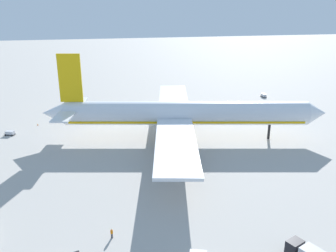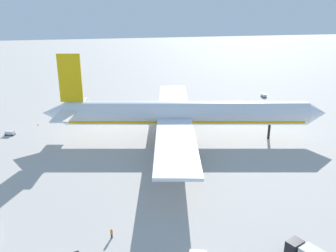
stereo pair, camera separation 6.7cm
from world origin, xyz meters
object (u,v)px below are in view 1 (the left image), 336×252
at_px(baggage_cart_1, 264,95).
at_px(traffic_cone_1, 38,124).
at_px(airliner, 181,114).
at_px(baggage_cart_0, 10,133).
at_px(ground_worker_3, 112,233).

relative_size(baggage_cart_1, traffic_cone_1, 6.00).
distance_m(baggage_cart_1, traffic_cone_1, 85.46).
bearing_deg(traffic_cone_1, airliner, -26.70).
relative_size(baggage_cart_0, ground_worker_3, 2.00).
distance_m(baggage_cart_0, traffic_cone_1, 9.84).
xyz_separation_m(baggage_cart_0, baggage_cart_1, (90.19, 25.01, 0.08)).
height_order(baggage_cart_0, ground_worker_3, ground_worker_3).
height_order(baggage_cart_0, baggage_cart_1, baggage_cart_1).
bearing_deg(airliner, traffic_cone_1, 153.30).
bearing_deg(baggage_cart_0, baggage_cart_1, 15.50).
bearing_deg(baggage_cart_1, airliner, -138.81).
bearing_deg(traffic_cone_1, baggage_cart_1, 11.96).
relative_size(baggage_cart_1, ground_worker_3, 1.94).
distance_m(airliner, ground_worker_3, 46.02).
bearing_deg(baggage_cart_1, traffic_cone_1, -168.04).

